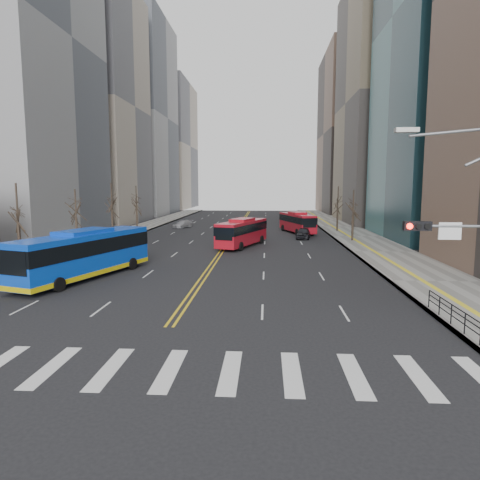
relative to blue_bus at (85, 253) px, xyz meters
name	(u,v)px	position (x,y,z in m)	size (l,w,h in m)	color
ground	(140,369)	(9.12, -16.19, -1.99)	(220.00, 220.00, 0.00)	black
sidewalk_right	(356,236)	(26.62, 28.81, -1.91)	(7.00, 130.00, 0.15)	slate
sidewalk_left	(119,235)	(-7.38, 28.81, -1.91)	(5.00, 130.00, 0.15)	slate
crosswalk	(140,369)	(9.12, -16.19, -1.98)	(26.70, 4.00, 0.01)	silver
centerline	(237,229)	(9.12, 38.81, -1.98)	(0.55, 100.00, 0.01)	gold
office_towers	(242,97)	(9.25, 52.32, 21.94)	(83.00, 134.00, 58.00)	gray
pedestrian_railing	(451,311)	(23.42, -10.19, -1.16)	(0.06, 6.06, 1.02)	black
street_trees	(165,205)	(1.95, 18.37, 2.89)	(35.20, 47.20, 7.60)	#2D211B
blue_bus	(85,253)	(0.00, 0.00, 0.00)	(6.60, 13.34, 3.79)	blue
red_bus_near	(242,231)	(11.18, 18.30, -0.13)	(5.73, 10.68, 3.34)	#AC121F
red_bus_far	(297,221)	(18.68, 33.42, -0.18)	(5.11, 10.36, 3.23)	#AC121F
car_white	(80,256)	(-3.05, 5.98, -1.24)	(1.59, 4.57, 1.50)	silver
car_dark_mid	(303,233)	(19.06, 26.48, -1.25)	(1.75, 4.36, 1.48)	black
car_silver	(183,224)	(-0.35, 40.61, -1.36)	(1.77, 4.35, 1.26)	#A3A3A8
car_dark_far	(299,217)	(21.04, 61.58, -1.44)	(1.81, 3.92, 1.09)	black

